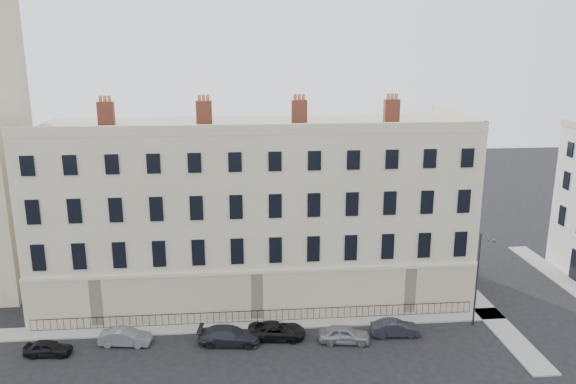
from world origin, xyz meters
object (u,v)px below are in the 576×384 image
Objects in this scene: car_a at (48,348)px; car_f at (395,328)px; car_b at (125,337)px; car_e at (344,334)px; car_d at (277,331)px; car_c at (229,336)px; streetlamp at (478,275)px.

car_f is at bearing -84.78° from car_a.
car_a is at bearing 93.39° from car_f.
car_e is at bearing -86.76° from car_b.
car_a is at bearing 98.33° from car_d.
car_b is at bearing 94.69° from car_e.
car_f is (12.56, 0.09, -0.06)m from car_c.
car_b is 11.22m from car_d.
car_a is 32.35m from streetlamp.
streetlamp reaches higher than car_c.
car_b is 0.99× the size of car_e.
car_f is (9.01, -0.44, -0.00)m from car_d.
car_b is (5.20, 0.99, 0.06)m from car_a.
car_c is at bearing -84.09° from car_a.
car_c is (12.87, 0.41, 0.11)m from car_a.
car_b reaches higher than car_a.
streetlamp reaches higher than car_d.
car_d is at bearing -82.64° from car_a.
car_f is (20.24, -0.50, -0.02)m from car_b.
car_e reaches higher than car_b.
car_a is at bearing 98.63° from car_c.
car_a is 25.44m from car_f.
car_a is 0.43× the size of streetlamp.
car_d is 0.57× the size of streetlamp.
car_c is at bearing 95.00° from car_e.
car_d is (3.55, 0.53, -0.06)m from car_c.
streetlamp is (10.72, 1.66, 3.58)m from car_e.
car_e is at bearing 101.30° from car_f.
car_b is 20.24m from car_f.
streetlamp is at bearing -79.08° from car_f.
car_d is (11.22, -0.06, -0.01)m from car_b.
car_c is 0.60× the size of streetlamp.
streetlamp is (26.91, 0.52, 3.61)m from car_b.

